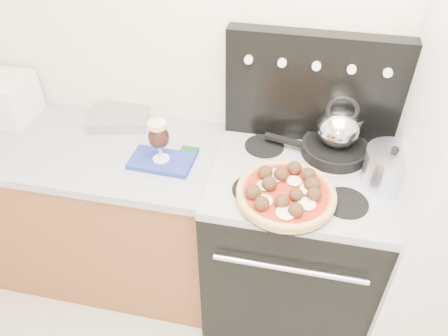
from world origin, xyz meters
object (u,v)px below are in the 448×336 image
(base_cabinet, at_px, (86,211))
(oven_mitt, at_px, (162,161))
(pizza, at_px, (286,192))
(stock_pot, at_px, (389,169))
(tea_kettle, at_px, (339,125))
(beer_glass, at_px, (159,141))
(skillet, at_px, (335,149))
(stove_body, at_px, (291,246))
(pizza_pan, at_px, (285,198))

(base_cabinet, bearing_deg, oven_mitt, -7.47)
(oven_mitt, height_order, pizza, pizza)
(base_cabinet, relative_size, stock_pot, 7.14)
(oven_mitt, height_order, tea_kettle, tea_kettle)
(beer_glass, distance_m, tea_kettle, 0.77)
(tea_kettle, bearing_deg, skillet, 0.00)
(stove_body, xyz_separation_m, oven_mitt, (-0.61, -0.04, 0.47))
(oven_mitt, xyz_separation_m, pizza_pan, (0.56, -0.14, 0.01))
(oven_mitt, bearing_deg, stock_pot, 2.92)
(base_cabinet, relative_size, pizza, 3.73)
(pizza_pan, xyz_separation_m, pizza, (0.00, 0.00, 0.03))
(pizza, distance_m, stock_pot, 0.44)
(stove_body, distance_m, oven_mitt, 0.77)
(skillet, bearing_deg, pizza, -118.10)
(oven_mitt, distance_m, pizza, 0.58)
(beer_glass, relative_size, pizza, 0.51)
(oven_mitt, bearing_deg, tea_kettle, 15.23)
(tea_kettle, distance_m, stock_pot, 0.27)
(oven_mitt, bearing_deg, beer_glass, 0.00)
(oven_mitt, bearing_deg, skillet, 15.23)
(base_cabinet, distance_m, stock_pot, 1.55)
(skillet, bearing_deg, stove_body, -128.86)
(base_cabinet, height_order, stove_body, stove_body)
(stove_body, relative_size, pizza_pan, 2.32)
(oven_mitt, relative_size, stock_pot, 1.35)
(base_cabinet, xyz_separation_m, skillet, (1.23, 0.14, 0.52))
(stove_body, xyz_separation_m, skillet, (0.13, 0.16, 0.51))
(pizza, bearing_deg, base_cabinet, 169.10)
(pizza_pan, height_order, skillet, skillet)
(pizza_pan, bearing_deg, tea_kettle, 61.90)
(pizza_pan, xyz_separation_m, skillet, (0.18, 0.34, 0.02))
(oven_mitt, distance_m, skillet, 0.77)
(beer_glass, height_order, pizza_pan, beer_glass)
(base_cabinet, distance_m, oven_mitt, 0.69)
(beer_glass, xyz_separation_m, skillet, (0.74, 0.20, -0.08))
(pizza_pan, bearing_deg, pizza, 0.00)
(pizza, bearing_deg, oven_mitt, 166.12)
(stove_body, height_order, oven_mitt, oven_mitt)
(pizza, distance_m, tea_kettle, 0.40)
(pizza_pan, distance_m, tea_kettle, 0.41)
(base_cabinet, xyz_separation_m, oven_mitt, (0.50, -0.07, 0.48))
(beer_glass, relative_size, skillet, 0.68)
(base_cabinet, distance_m, tea_kettle, 1.40)
(skillet, bearing_deg, pizza_pan, -118.10)
(stove_body, bearing_deg, beer_glass, -176.24)
(oven_mitt, distance_m, tea_kettle, 0.78)
(oven_mitt, xyz_separation_m, stock_pot, (0.95, 0.05, 0.08))
(stock_pot, bearing_deg, pizza, -154.59)
(stove_body, xyz_separation_m, beer_glass, (-0.61, -0.04, 0.58))
(stove_body, relative_size, pizza, 2.26)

